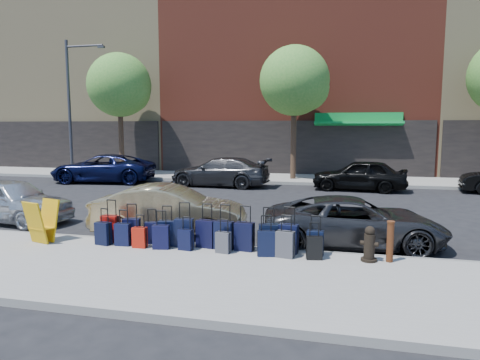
% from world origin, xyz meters
% --- Properties ---
extents(ground, '(120.00, 120.00, 0.00)m').
position_xyz_m(ground, '(0.00, 0.00, 0.00)').
color(ground, black).
rests_on(ground, ground).
extents(sidewalk_near, '(60.00, 4.00, 0.15)m').
position_xyz_m(sidewalk_near, '(0.00, -6.50, 0.07)').
color(sidewalk_near, gray).
rests_on(sidewalk_near, ground).
extents(sidewalk_far, '(60.00, 4.00, 0.15)m').
position_xyz_m(sidewalk_far, '(0.00, 10.00, 0.07)').
color(sidewalk_far, gray).
rests_on(sidewalk_far, ground).
extents(curb_near, '(60.00, 0.08, 0.15)m').
position_xyz_m(curb_near, '(0.00, -4.48, 0.07)').
color(curb_near, gray).
rests_on(curb_near, ground).
extents(curb_far, '(60.00, 0.08, 0.15)m').
position_xyz_m(curb_far, '(0.00, 7.98, 0.07)').
color(curb_far, gray).
rests_on(curb_far, ground).
extents(building_left, '(15.00, 12.12, 16.00)m').
position_xyz_m(building_left, '(-16.00, 17.98, 7.98)').
color(building_left, tan).
rests_on(building_left, ground).
extents(building_center, '(17.00, 12.85, 20.00)m').
position_xyz_m(building_center, '(0.00, 17.99, 9.98)').
color(building_center, maroon).
rests_on(building_center, ground).
extents(tree_left, '(3.80, 3.80, 7.27)m').
position_xyz_m(tree_left, '(-9.86, 9.50, 5.41)').
color(tree_left, black).
rests_on(tree_left, sidewalk_far).
extents(tree_center, '(3.80, 3.80, 7.27)m').
position_xyz_m(tree_center, '(0.64, 9.50, 5.41)').
color(tree_center, black).
rests_on(tree_center, sidewalk_far).
extents(streetlight, '(2.59, 0.18, 8.00)m').
position_xyz_m(streetlight, '(-12.80, 8.80, 4.66)').
color(streetlight, '#333338').
rests_on(streetlight, sidewalk_far).
extents(suitcase_front_0, '(0.46, 0.27, 1.06)m').
position_xyz_m(suitcase_front_0, '(-2.52, -4.82, 0.48)').
color(suitcase_front_0, maroon).
rests_on(suitcase_front_0, sidewalk_near).
extents(suitcase_front_1, '(0.45, 0.30, 0.99)m').
position_xyz_m(suitcase_front_1, '(-1.95, -4.82, 0.46)').
color(suitcase_front_1, black).
rests_on(suitcase_front_1, sidewalk_near).
extents(suitcase_front_2, '(0.39, 0.26, 0.87)m').
position_xyz_m(suitcase_front_2, '(-1.43, -4.76, 0.42)').
color(suitcase_front_2, black).
rests_on(suitcase_front_2, sidewalk_near).
extents(suitcase_front_3, '(0.43, 0.28, 0.98)m').
position_xyz_m(suitcase_front_3, '(-1.00, -4.84, 0.46)').
color(suitcase_front_3, black).
rests_on(suitcase_front_3, sidewalk_near).
extents(suitcase_front_4, '(0.47, 0.30, 1.07)m').
position_xyz_m(suitcase_front_4, '(-0.57, -4.79, 0.49)').
color(suitcase_front_4, black).
rests_on(suitcase_front_4, sidewalk_near).
extents(suitcase_front_5, '(0.47, 0.30, 1.06)m').
position_xyz_m(suitcase_front_5, '(-0.03, -4.77, 0.48)').
color(suitcase_front_5, black).
rests_on(suitcase_front_5, sidewalk_near).
extents(suitcase_front_6, '(0.48, 0.31, 1.07)m').
position_xyz_m(suitcase_front_6, '(0.44, -4.83, 0.48)').
color(suitcase_front_6, black).
rests_on(suitcase_front_6, sidewalk_near).
extents(suitcase_front_7, '(0.47, 0.29, 1.06)m').
position_xyz_m(suitcase_front_7, '(0.93, -4.82, 0.48)').
color(suitcase_front_7, black).
rests_on(suitcase_front_7, sidewalk_near).
extents(suitcase_front_8, '(0.46, 0.29, 1.05)m').
position_xyz_m(suitcase_front_8, '(1.50, -4.81, 0.48)').
color(suitcase_front_8, black).
rests_on(suitcase_front_8, sidewalk_near).
extents(suitcase_front_9, '(0.47, 0.30, 1.06)m').
position_xyz_m(suitcase_front_9, '(1.95, -4.78, 0.48)').
color(suitcase_front_9, black).
rests_on(suitcase_front_9, sidewalk_near).
extents(suitcase_front_10, '(0.38, 0.22, 0.90)m').
position_xyz_m(suitcase_front_10, '(2.56, -4.82, 0.43)').
color(suitcase_front_10, black).
rests_on(suitcase_front_10, sidewalk_near).
extents(suitcase_back_0, '(0.41, 0.28, 0.90)m').
position_xyz_m(suitcase_back_0, '(-2.55, -5.13, 0.43)').
color(suitcase_back_0, black).
rests_on(suitcase_back_0, sidewalk_near).
extents(suitcase_back_1, '(0.38, 0.23, 0.88)m').
position_xyz_m(suitcase_back_1, '(-2.04, -5.08, 0.42)').
color(suitcase_back_1, black).
rests_on(suitcase_back_1, sidewalk_near).
extents(suitcase_back_2, '(0.33, 0.20, 0.79)m').
position_xyz_m(suitcase_back_2, '(-1.56, -5.16, 0.40)').
color(suitcase_back_2, '#AC190B').
rests_on(suitcase_back_2, sidewalk_near).
extents(suitcase_back_3, '(0.42, 0.29, 0.92)m').
position_xyz_m(suitcase_back_3, '(-1.02, -5.13, 0.44)').
color(suitcase_back_3, black).
rests_on(suitcase_back_3, sidewalk_near).
extents(suitcase_back_4, '(0.35, 0.23, 0.79)m').
position_xyz_m(suitcase_back_4, '(-0.42, -5.09, 0.40)').
color(suitcase_back_4, black).
rests_on(suitcase_back_4, sidewalk_near).
extents(suitcase_back_6, '(0.35, 0.24, 0.78)m').
position_xyz_m(suitcase_back_6, '(0.50, -5.12, 0.39)').
color(suitcase_back_6, '#424247').
rests_on(suitcase_back_6, sidewalk_near).
extents(suitcase_back_8, '(0.42, 0.29, 0.92)m').
position_xyz_m(suitcase_back_8, '(1.50, -5.12, 0.44)').
color(suitcase_back_8, black).
rests_on(suitcase_back_8, sidewalk_near).
extents(suitcase_back_9, '(0.43, 0.30, 0.94)m').
position_xyz_m(suitcase_back_9, '(1.93, -5.12, 0.44)').
color(suitcase_back_9, '#414046').
rests_on(suitcase_back_9, sidewalk_near).
extents(suitcase_back_10, '(0.37, 0.26, 0.82)m').
position_xyz_m(suitcase_back_10, '(2.56, -5.12, 0.40)').
color(suitcase_back_10, black).
rests_on(suitcase_back_10, sidewalk_near).
extents(fire_hydrant, '(0.40, 0.35, 0.77)m').
position_xyz_m(fire_hydrant, '(3.72, -4.99, 0.50)').
color(fire_hydrant, black).
rests_on(fire_hydrant, sidewalk_near).
extents(bollard, '(0.16, 0.16, 0.89)m').
position_xyz_m(bollard, '(4.15, -4.94, 0.61)').
color(bollard, '#38190C').
rests_on(bollard, sidewalk_near).
extents(display_rack, '(0.74, 0.78, 1.05)m').
position_xyz_m(display_rack, '(-4.14, -5.29, 0.67)').
color(display_rack, '#CA960B').
rests_on(display_rack, sidewalk_near).
extents(car_near_0, '(4.34, 2.18, 1.42)m').
position_xyz_m(car_near_0, '(-7.14, -2.95, 0.71)').
color(car_near_0, silver).
rests_on(car_near_0, ground).
extents(car_near_1, '(4.40, 2.02, 1.40)m').
position_xyz_m(car_near_1, '(-1.55, -3.33, 0.70)').
color(car_near_1, tan).
rests_on(car_near_1, ground).
extents(car_near_2, '(4.74, 2.58, 1.26)m').
position_xyz_m(car_near_2, '(3.46, -3.31, 0.63)').
color(car_near_2, '#2E2E30').
rests_on(car_near_2, ground).
extents(car_far_0, '(5.79, 3.23, 1.53)m').
position_xyz_m(car_far_0, '(-9.57, 6.60, 0.77)').
color(car_far_0, black).
rests_on(car_far_0, ground).
extents(car_far_1, '(5.22, 2.36, 1.48)m').
position_xyz_m(car_far_1, '(-2.93, 6.58, 0.74)').
color(car_far_1, '#2F2F31').
rests_on(car_far_1, ground).
extents(car_far_2, '(4.51, 2.13, 1.49)m').
position_xyz_m(car_far_2, '(3.96, 6.66, 0.75)').
color(car_far_2, black).
rests_on(car_far_2, ground).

